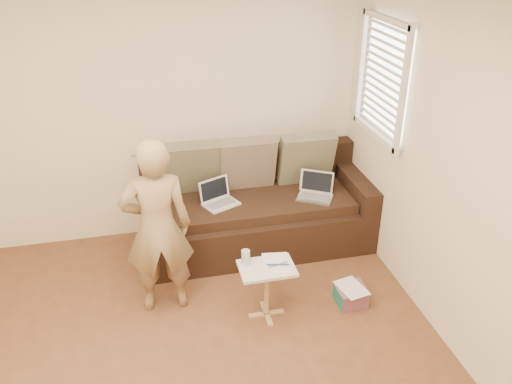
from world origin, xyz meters
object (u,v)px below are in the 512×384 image
(laptop_silver, at_px, (315,199))
(striped_box, at_px, (351,295))
(side_table, at_px, (267,291))
(sofa, at_px, (257,206))
(drinking_glass, at_px, (246,257))
(person, at_px, (157,228))
(laptop_white, at_px, (221,205))

(laptop_silver, height_order, striped_box, laptop_silver)
(side_table, bearing_deg, sofa, 80.71)
(laptop_silver, distance_m, striped_box, 1.05)
(drinking_glass, bearing_deg, laptop_silver, 44.45)
(laptop_silver, xyz_separation_m, side_table, (-0.71, -0.94, -0.28))
(laptop_silver, distance_m, person, 1.67)
(sofa, bearing_deg, striped_box, -63.15)
(laptop_white, bearing_deg, drinking_glass, -111.86)
(sofa, relative_size, striped_box, 8.64)
(side_table, bearing_deg, striped_box, -1.23)
(sofa, distance_m, side_table, 1.12)
(side_table, bearing_deg, laptop_white, 100.62)
(laptop_white, distance_m, striped_box, 1.46)
(sofa, relative_size, drinking_glass, 18.33)
(laptop_silver, distance_m, drinking_glass, 1.22)
(side_table, bearing_deg, drinking_glass, 150.79)
(side_table, xyz_separation_m, striped_box, (0.74, -0.02, -0.16))
(laptop_white, height_order, drinking_glass, laptop_white)
(sofa, relative_size, laptop_silver, 6.69)
(drinking_glass, distance_m, striped_box, 1.01)
(laptop_silver, distance_m, laptop_white, 0.91)
(laptop_silver, height_order, drinking_glass, laptop_silver)
(drinking_glass, bearing_deg, side_table, -29.21)
(laptop_silver, relative_size, drinking_glass, 2.74)
(laptop_silver, xyz_separation_m, person, (-1.53, -0.61, 0.25))
(person, bearing_deg, laptop_white, -132.84)
(laptop_white, relative_size, striped_box, 1.25)
(side_table, distance_m, striped_box, 0.76)
(person, height_order, striped_box, person)
(sofa, xyz_separation_m, laptop_white, (-0.37, -0.08, 0.10))
(sofa, xyz_separation_m, drinking_glass, (-0.33, -1.01, 0.12))
(side_table, relative_size, drinking_glass, 4.04)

